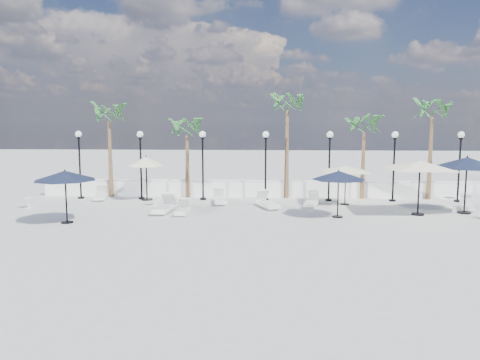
{
  "coord_description": "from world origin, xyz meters",
  "views": [
    {
      "loc": [
        -0.09,
        -19.3,
        4.45
      ],
      "look_at": [
        -1.27,
        3.57,
        1.5
      ],
      "focal_mm": 35.0,
      "sensor_mm": 36.0,
      "label": 1
    }
  ],
  "objects_px": {
    "lounger_3": "(220,199)",
    "parasol_navy_right": "(467,163)",
    "lounger_5": "(312,202)",
    "parasol_cream_sq_a": "(346,166)",
    "lounger_1": "(164,207)",
    "parasol_navy_mid": "(339,175)",
    "lounger_2": "(182,210)",
    "parasol_cream_sq_b": "(420,161)",
    "lounger_6": "(467,206)",
    "lounger_4": "(268,203)",
    "parasol_navy_left": "(65,176)",
    "lounger_0": "(101,195)",
    "parasol_cream_small": "(146,162)"
  },
  "relations": [
    {
      "from": "parasol_navy_right",
      "to": "parasol_cream_sq_b",
      "type": "relative_size",
      "value": 0.56
    },
    {
      "from": "lounger_4",
      "to": "parasol_navy_left",
      "type": "height_order",
      "value": "parasol_navy_left"
    },
    {
      "from": "lounger_1",
      "to": "lounger_5",
      "type": "height_order",
      "value": "lounger_1"
    },
    {
      "from": "lounger_6",
      "to": "parasol_navy_right",
      "type": "height_order",
      "value": "parasol_navy_right"
    },
    {
      "from": "lounger_2",
      "to": "parasol_cream_sq_a",
      "type": "xyz_separation_m",
      "value": [
        8.15,
        2.98,
        1.85
      ]
    },
    {
      "from": "lounger_0",
      "to": "parasol_navy_right",
      "type": "relative_size",
      "value": 0.62
    },
    {
      "from": "lounger_0",
      "to": "lounger_6",
      "type": "relative_size",
      "value": 1.12
    },
    {
      "from": "lounger_2",
      "to": "parasol_navy_left",
      "type": "distance_m",
      "value": 5.48
    },
    {
      "from": "parasol_navy_mid",
      "to": "parasol_cream_small",
      "type": "xyz_separation_m",
      "value": [
        -9.93,
        4.18,
        0.2
      ]
    },
    {
      "from": "lounger_4",
      "to": "lounger_6",
      "type": "bearing_deg",
      "value": -22.09
    },
    {
      "from": "lounger_5",
      "to": "parasol_cream_sq_a",
      "type": "distance_m",
      "value": 2.61
    },
    {
      "from": "lounger_4",
      "to": "parasol_navy_mid",
      "type": "relative_size",
      "value": 0.85
    },
    {
      "from": "lounger_1",
      "to": "parasol_navy_left",
      "type": "distance_m",
      "value": 4.85
    },
    {
      "from": "parasol_cream_sq_a",
      "to": "lounger_0",
      "type": "bearing_deg",
      "value": 176.24
    },
    {
      "from": "lounger_0",
      "to": "parasol_navy_mid",
      "type": "height_order",
      "value": "parasol_navy_mid"
    },
    {
      "from": "lounger_1",
      "to": "parasol_cream_sq_a",
      "type": "xyz_separation_m",
      "value": [
        9.09,
        2.62,
        1.79
      ]
    },
    {
      "from": "parasol_navy_left",
      "to": "parasol_navy_mid",
      "type": "distance_m",
      "value": 12.08
    },
    {
      "from": "lounger_1",
      "to": "parasol_cream_sq_b",
      "type": "relative_size",
      "value": 0.39
    },
    {
      "from": "lounger_5",
      "to": "lounger_3",
      "type": "bearing_deg",
      "value": -171.41
    },
    {
      "from": "lounger_2",
      "to": "parasol_cream_sq_b",
      "type": "height_order",
      "value": "parasol_cream_sq_b"
    },
    {
      "from": "lounger_4",
      "to": "parasol_navy_right",
      "type": "relative_size",
      "value": 0.68
    },
    {
      "from": "lounger_3",
      "to": "parasol_cream_sq_b",
      "type": "bearing_deg",
      "value": -24.37
    },
    {
      "from": "lounger_2",
      "to": "lounger_4",
      "type": "distance_m",
      "value": 4.45
    },
    {
      "from": "lounger_5",
      "to": "parasol_cream_sq_a",
      "type": "bearing_deg",
      "value": 30.17
    },
    {
      "from": "lounger_0",
      "to": "lounger_4",
      "type": "distance_m",
      "value": 9.58
    },
    {
      "from": "lounger_0",
      "to": "lounger_1",
      "type": "bearing_deg",
      "value": -51.64
    },
    {
      "from": "lounger_0",
      "to": "lounger_5",
      "type": "xyz_separation_m",
      "value": [
        11.65,
        -1.4,
        -0.01
      ]
    },
    {
      "from": "lounger_2",
      "to": "parasol_cream_sq_a",
      "type": "distance_m",
      "value": 8.87
    },
    {
      "from": "parasol_navy_right",
      "to": "lounger_0",
      "type": "bearing_deg",
      "value": 171.04
    },
    {
      "from": "lounger_1",
      "to": "lounger_6",
      "type": "relative_size",
      "value": 1.23
    },
    {
      "from": "lounger_3",
      "to": "lounger_5",
      "type": "relative_size",
      "value": 1.04
    },
    {
      "from": "parasol_cream_small",
      "to": "lounger_1",
      "type": "bearing_deg",
      "value": -63.6
    },
    {
      "from": "parasol_navy_mid",
      "to": "parasol_navy_right",
      "type": "relative_size",
      "value": 0.8
    },
    {
      "from": "lounger_5",
      "to": "parasol_navy_mid",
      "type": "relative_size",
      "value": 0.76
    },
    {
      "from": "lounger_1",
      "to": "parasol_navy_mid",
      "type": "distance_m",
      "value": 8.4
    },
    {
      "from": "lounger_1",
      "to": "parasol_navy_left",
      "type": "relative_size",
      "value": 0.8
    },
    {
      "from": "lounger_0",
      "to": "parasol_navy_left",
      "type": "distance_m",
      "value": 6.32
    },
    {
      "from": "parasol_cream_sq_a",
      "to": "parasol_cream_sq_b",
      "type": "bearing_deg",
      "value": -40.9
    },
    {
      "from": "lounger_6",
      "to": "parasol_cream_sq_b",
      "type": "bearing_deg",
      "value": -138.24
    },
    {
      "from": "lounger_3",
      "to": "parasol_navy_right",
      "type": "bearing_deg",
      "value": -19.28
    },
    {
      "from": "lounger_3",
      "to": "parasol_cream_small",
      "type": "relative_size",
      "value": 0.78
    },
    {
      "from": "lounger_3",
      "to": "lounger_4",
      "type": "relative_size",
      "value": 0.93
    },
    {
      "from": "lounger_2",
      "to": "lounger_4",
      "type": "height_order",
      "value": "lounger_4"
    },
    {
      "from": "lounger_2",
      "to": "lounger_4",
      "type": "xyz_separation_m",
      "value": [
        4.06,
        1.84,
        0.05
      ]
    },
    {
      "from": "lounger_0",
      "to": "parasol_cream_small",
      "type": "relative_size",
      "value": 0.77
    },
    {
      "from": "lounger_0",
      "to": "lounger_2",
      "type": "height_order",
      "value": "lounger_0"
    },
    {
      "from": "lounger_5",
      "to": "parasol_navy_right",
      "type": "xyz_separation_m",
      "value": [
        7.12,
        -1.56,
        2.21
      ]
    },
    {
      "from": "lounger_1",
      "to": "parasol_cream_small",
      "type": "height_order",
      "value": "parasol_cream_small"
    },
    {
      "from": "lounger_1",
      "to": "parasol_navy_mid",
      "type": "height_order",
      "value": "parasol_navy_mid"
    },
    {
      "from": "lounger_1",
      "to": "parasol_cream_sq_a",
      "type": "bearing_deg",
      "value": 21.31
    }
  ]
}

